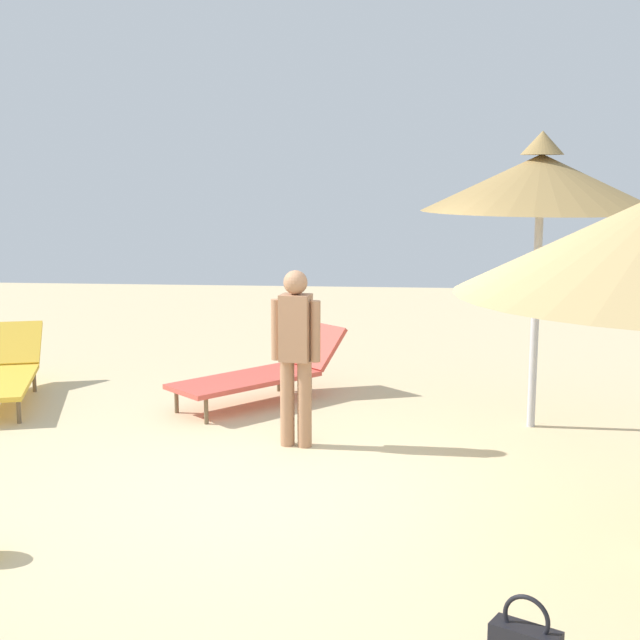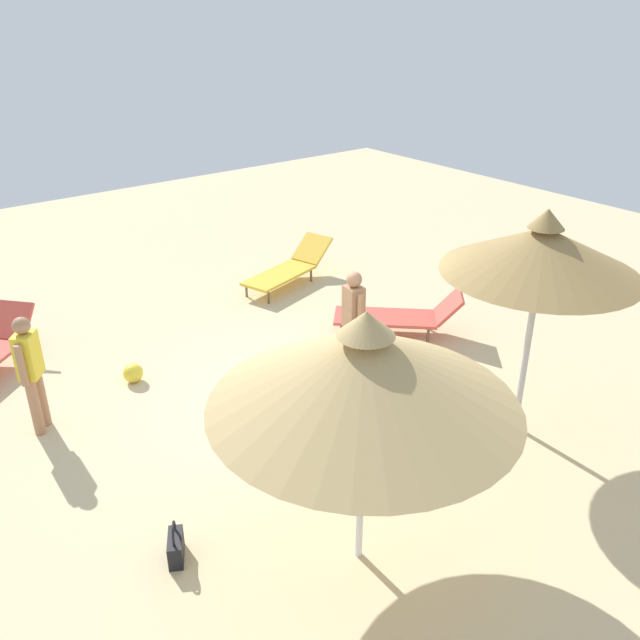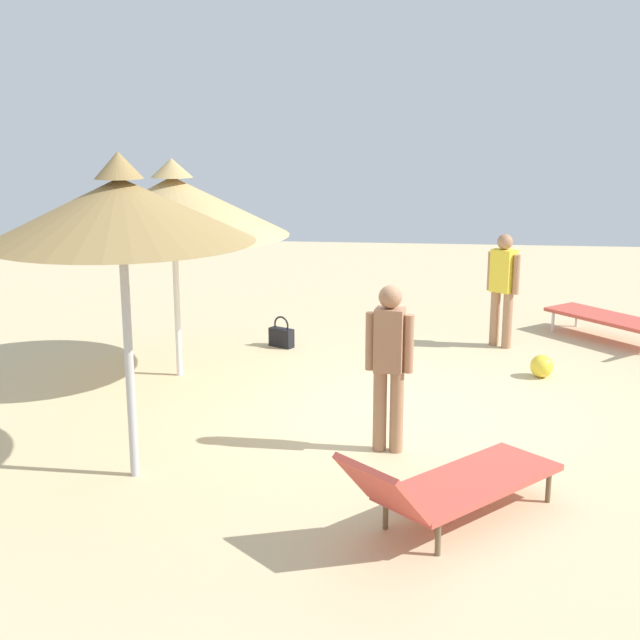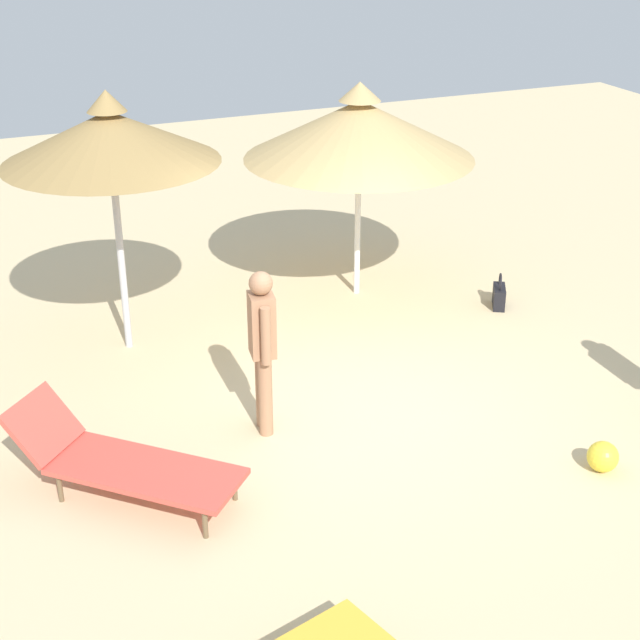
# 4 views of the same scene
# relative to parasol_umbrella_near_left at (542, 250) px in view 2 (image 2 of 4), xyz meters

# --- Properties ---
(ground) EXTENTS (24.00, 24.00, 0.10)m
(ground) POSITION_rel_parasol_umbrella_near_left_xyz_m (-2.14, -1.89, -2.41)
(ground) COLOR beige
(parasol_umbrella_near_left) EXTENTS (2.24, 2.24, 2.84)m
(parasol_umbrella_near_left) POSITION_rel_parasol_umbrella_near_left_xyz_m (0.00, 0.00, 0.00)
(parasol_umbrella_near_left) COLOR #B2B2B7
(parasol_umbrella_near_left) RESTS_ON ground
(parasol_umbrella_far_left) EXTENTS (2.72, 2.72, 2.62)m
(parasol_umbrella_far_left) POSITION_rel_parasol_umbrella_near_left_xyz_m (0.38, -2.95, -0.29)
(parasol_umbrella_far_left) COLOR white
(parasol_umbrella_far_left) RESTS_ON ground
(lounge_chair_center) EXTENTS (1.17, 2.15, 0.71)m
(lounge_chair_center) POSITION_rel_parasol_umbrella_near_left_xyz_m (-5.55, 0.49, -2.03)
(lounge_chair_center) COLOR gold
(lounge_chair_center) RESTS_ON ground
(lounge_chair_edge) EXTENTS (1.84, 1.89, 0.75)m
(lounge_chair_edge) POSITION_rel_parasol_umbrella_near_left_xyz_m (-2.74, 0.65, -2.02)
(lounge_chair_edge) COLOR #CC4C3F
(lounge_chair_edge) RESTS_ON ground
(person_standing_far_right) EXTENTS (0.40, 0.36, 1.55)m
(person_standing_far_right) POSITION_rel_parasol_umbrella_near_left_xyz_m (-3.64, -4.69, -1.48)
(person_standing_far_right) COLOR #A57554
(person_standing_far_right) RESTS_ON ground
(person_standing_near_right) EXTENTS (0.45, 0.26, 1.61)m
(person_standing_near_right) POSITION_rel_parasol_umbrella_near_left_xyz_m (-2.22, -0.81, -1.45)
(person_standing_near_right) COLOR #A57554
(person_standing_near_right) RESTS_ON ground
(handbag) EXTENTS (0.37, 0.29, 0.43)m
(handbag) POSITION_rel_parasol_umbrella_near_left_xyz_m (-0.66, -4.36, -2.21)
(handbag) COLOR black
(handbag) RESTS_ON ground
(beach_ball) EXTENTS (0.28, 0.28, 0.28)m
(beach_ball) POSITION_rel_parasol_umbrella_near_left_xyz_m (-4.00, -3.32, -2.22)
(beach_ball) COLOR yellow
(beach_ball) RESTS_ON ground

